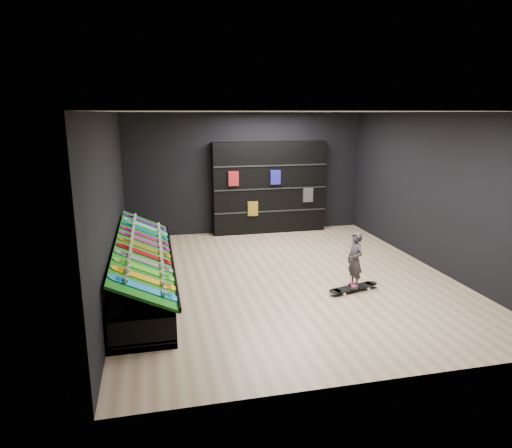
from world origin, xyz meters
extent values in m
cube|color=tan|center=(0.00, 0.00, 0.00)|extent=(6.00, 7.00, 0.01)
cube|color=white|center=(0.00, 0.00, 3.00)|extent=(6.00, 7.00, 0.01)
cube|color=black|center=(0.00, 3.50, 1.50)|extent=(6.00, 0.02, 3.00)
cube|color=black|center=(0.00, -3.50, 1.50)|extent=(6.00, 0.02, 3.00)
cube|color=black|center=(-3.00, 0.00, 1.50)|extent=(0.02, 7.00, 3.00)
cube|color=black|center=(3.00, 0.00, 1.50)|extent=(0.02, 7.00, 3.00)
cube|color=#0D550D|center=(-2.50, 0.00, 0.71)|extent=(0.92, 4.50, 0.46)
cube|color=black|center=(0.56, 3.32, 1.15)|extent=(2.87, 0.33, 2.29)
imported|color=black|center=(0.95, -0.94, 0.38)|extent=(0.18, 0.24, 0.58)
camera|label=1|loc=(-2.30, -7.71, 2.98)|focal=32.00mm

